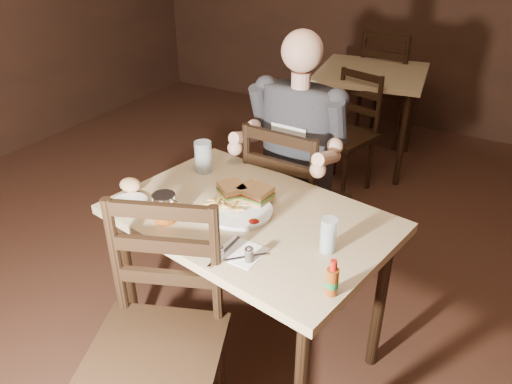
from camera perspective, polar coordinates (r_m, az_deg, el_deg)
The scene contains 24 objects.
room_shell at distance 1.57m, azimuth -3.85°, elevation 12.59°, with size 7.00×7.00×7.00m.
main_table at distance 2.09m, azimuth -0.69°, elevation -4.61°, with size 1.23×0.92×0.77m.
bg_table at distance 4.08m, azimuth 12.98°, elevation 12.14°, with size 0.92×0.92×0.77m.
chair_far at distance 2.67m, azimuth 4.60°, elevation -1.33°, with size 0.45×0.49×0.97m, color black, non-canonical shape.
chair_near at distance 1.86m, azimuth -11.58°, elevation -17.90°, with size 0.46×0.51×1.00m, color black, non-canonical shape.
bg_chair_far at distance 4.64m, azimuth 14.94°, elevation 11.58°, with size 0.46×0.50×0.99m, color black, non-canonical shape.
bg_chair_near at distance 3.68m, azimuth 9.79°, elevation 6.35°, with size 0.40×0.44×0.86m, color black, non-canonical shape.
diner at distance 2.43m, azimuth 4.53°, elevation 7.57°, with size 0.52×0.40×0.89m, color #34343A, non-canonical shape.
dinner_plate at distance 2.04m, azimuth -1.90°, elevation -2.31°, with size 0.27×0.27×0.02m, color white.
sandwich_left at distance 2.11m, azimuth -2.79°, elevation 0.62°, with size 0.12×0.10×0.10m, color tan, non-canonical shape.
sandwich_right at distance 2.09m, azimuth -0.08°, elevation 0.38°, with size 0.13×0.11×0.11m, color tan, non-canonical shape.
fries_pile at distance 2.07m, azimuth -3.47°, elevation -1.05°, with size 0.24×0.17×0.04m, color tan, non-canonical shape.
ketchup_dollop at distance 1.96m, azimuth -0.25°, elevation -3.39°, with size 0.04×0.04×0.01m, color maroon.
glass_left at distance 2.36m, azimuth -6.04°, elevation 4.02°, with size 0.08×0.08×0.15m, color silver.
glass_right at distance 1.81m, azimuth 8.27°, elevation -4.92°, with size 0.06×0.06×0.14m, color silver.
hot_sauce at distance 1.63m, azimuth 8.73°, elevation -9.64°, with size 0.04×0.04×0.13m, color #7D370E, non-canonical shape.
salt_shaker at distance 1.78m, azimuth -4.20°, elevation -6.98°, with size 0.03×0.03×0.06m, color white, non-canonical shape.
pepper_shaker at distance 1.77m, azimuth -0.80°, elevation -7.19°, with size 0.03×0.03×0.06m, color #38332D, non-canonical shape.
syrup_dispenser at distance 2.00m, azimuth -10.39°, elevation -1.78°, with size 0.09×0.09×0.12m, color #7D370E, non-canonical shape.
napkin at distance 1.83m, azimuth -1.73°, elevation -6.89°, with size 0.16×0.15×0.00m, color white.
knife at distance 1.82m, azimuth -3.63°, elevation -6.80°, with size 0.01×0.21×0.01m, color silver.
fork at distance 1.79m, azimuth -1.33°, elevation -7.48°, with size 0.01×0.17×0.01m, color silver.
side_plate at distance 2.17m, azimuth -14.20°, elevation -1.23°, with size 0.15×0.15×0.01m, color white.
bread_roll at distance 2.24m, azimuth -14.17°, elevation 0.80°, with size 0.10×0.08×0.06m, color tan.
Camera 1 is at (0.84, -1.24, 1.86)m, focal length 35.00 mm.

